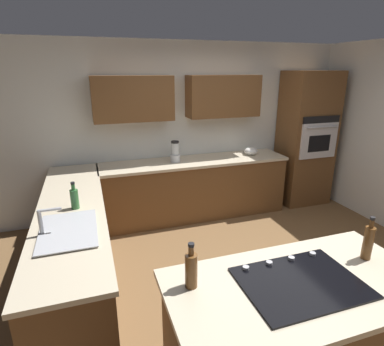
{
  "coord_description": "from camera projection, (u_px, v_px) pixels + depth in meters",
  "views": [
    {
      "loc": [
        1.58,
        2.6,
        2.2
      ],
      "look_at": [
        0.43,
        -0.87,
        1.0
      ],
      "focal_mm": 29.68,
      "sensor_mm": 36.0,
      "label": 1
    }
  ],
  "objects": [
    {
      "name": "ground_plane",
      "position": [
        254.0,
        278.0,
        3.51
      ],
      "size": [
        14.0,
        14.0,
        0.0
      ],
      "primitive_type": "plane",
      "color": "brown"
    },
    {
      "name": "wall_back",
      "position": [
        190.0,
        122.0,
        4.9
      ],
      "size": [
        6.0,
        0.44,
        2.6
      ],
      "color": "silver",
      "rests_on": "ground"
    },
    {
      "name": "mixing_bowl",
      "position": [
        251.0,
        151.0,
        5.04
      ],
      "size": [
        0.21,
        0.21,
        0.12
      ],
      "primitive_type": "ellipsoid",
      "color": "white",
      "rests_on": "countertop_back"
    },
    {
      "name": "lower_cabinets_side",
      "position": [
        76.0,
        246.0,
        3.33
      ],
      "size": [
        0.6,
        2.9,
        0.86
      ],
      "primitive_type": "cube",
      "color": "brown",
      "rests_on": "ground"
    },
    {
      "name": "blender",
      "position": [
        175.0,
        153.0,
        4.64
      ],
      "size": [
        0.15,
        0.15,
        0.31
      ],
      "color": "silver",
      "rests_on": "countertop_back"
    },
    {
      "name": "oil_bottle",
      "position": [
        191.0,
        269.0,
        1.96
      ],
      "size": [
        0.08,
        0.08,
        0.31
      ],
      "color": "brown",
      "rests_on": "island_top"
    },
    {
      "name": "cooktop",
      "position": [
        300.0,
        282.0,
        2.02
      ],
      "size": [
        0.76,
        0.56,
        0.03
      ],
      "color": "black",
      "rests_on": "island_top"
    },
    {
      "name": "second_bottle",
      "position": [
        368.0,
        242.0,
        2.25
      ],
      "size": [
        0.07,
        0.07,
        0.33
      ],
      "color": "brown",
      "rests_on": "island_top"
    },
    {
      "name": "island_top",
      "position": [
        300.0,
        286.0,
        2.03
      ],
      "size": [
        1.72,
        0.88,
        0.04
      ],
      "primitive_type": "cube",
      "color": "beige",
      "rests_on": "island_base"
    },
    {
      "name": "countertop_back",
      "position": [
        195.0,
        161.0,
        4.75
      ],
      "size": [
        2.84,
        0.64,
        0.04
      ],
      "primitive_type": "cube",
      "color": "beige",
      "rests_on": "lower_cabinets_back"
    },
    {
      "name": "wall_oven",
      "position": [
        306.0,
        139.0,
        5.27
      ],
      "size": [
        0.8,
        0.66,
        2.18
      ],
      "color": "brown",
      "rests_on": "ground"
    },
    {
      "name": "dish_soap_bottle",
      "position": [
        74.0,
        198.0,
        3.08
      ],
      "size": [
        0.08,
        0.08,
        0.27
      ],
      "color": "#336B38",
      "rests_on": "countertop_side"
    },
    {
      "name": "island_base",
      "position": [
        293.0,
        341.0,
        2.17
      ],
      "size": [
        1.64,
        0.8,
        0.86
      ],
      "primitive_type": "cube",
      "color": "brown",
      "rests_on": "ground"
    },
    {
      "name": "lower_cabinets_back",
      "position": [
        195.0,
        189.0,
        4.9
      ],
      "size": [
        2.8,
        0.6,
        0.86
      ],
      "primitive_type": "cube",
      "color": "brown",
      "rests_on": "ground"
    },
    {
      "name": "countertop_side",
      "position": [
        71.0,
        207.0,
        3.18
      ],
      "size": [
        0.64,
        2.94,
        0.04
      ],
      "primitive_type": "cube",
      "color": "beige",
      "rests_on": "lower_cabinets_side"
    },
    {
      "name": "sink_unit",
      "position": [
        67.0,
        230.0,
        2.65
      ],
      "size": [
        0.46,
        0.7,
        0.23
      ],
      "color": "#515456",
      "rests_on": "countertop_side"
    }
  ]
}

